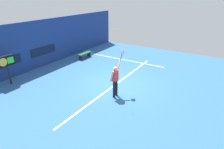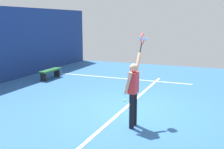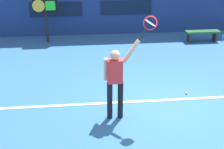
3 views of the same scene
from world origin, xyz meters
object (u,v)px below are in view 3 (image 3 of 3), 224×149
tennis_racket (149,24)px  court_bench (202,34)px  tennis_player (115,79)px  scoreboard_clock (45,8)px  water_bottle (223,38)px  spare_ball (186,93)px

tennis_racket → court_bench: bearing=57.5°
tennis_player → scoreboard_clock: bearing=108.7°
tennis_player → water_bottle: bearing=47.0°
tennis_player → water_bottle: size_ratio=8.01×
tennis_player → spare_ball: size_ratio=28.28×
scoreboard_clock → court_bench: 6.42m
scoreboard_clock → water_bottle: bearing=-4.9°
tennis_player → spare_ball: (2.08, 0.98, -0.97)m
tennis_player → water_bottle: tennis_player is taller
scoreboard_clock → spare_ball: scoreboard_clock is taller
tennis_player → tennis_racket: tennis_racket is taller
water_bottle → spare_ball: (-3.05, -4.53, -0.09)m
scoreboard_clock → spare_ball: 6.74m
tennis_racket → scoreboard_clock: size_ratio=0.33×
tennis_racket → spare_ball: size_ratio=8.84×
tennis_player → scoreboard_clock: tennis_player is taller
tennis_racket → court_bench: tennis_racket is taller
tennis_player → court_bench: 6.98m
tennis_racket → tennis_player: bearing=179.7°
court_bench → scoreboard_clock: bearing=174.5°
court_bench → water_bottle: (0.89, 0.00, -0.22)m
water_bottle → spare_ball: 5.46m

